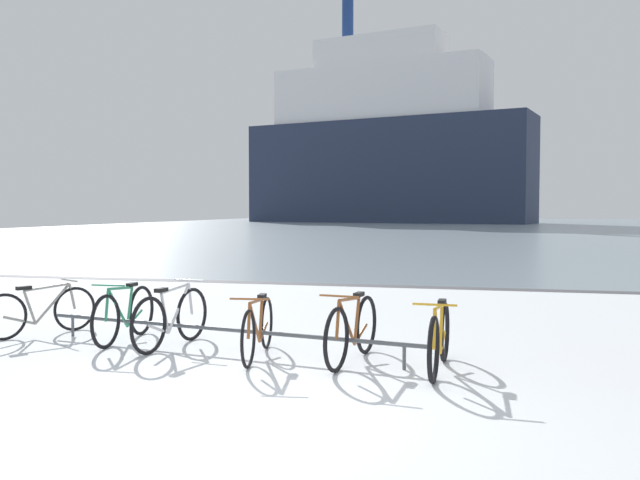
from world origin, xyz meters
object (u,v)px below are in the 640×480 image
object	(u,v)px
bicycle_4	(352,330)
ferry_ship	(384,146)
bicycle_3	(258,328)
bicycle_0	(41,311)
bicycle_2	(172,318)
bicycle_5	(439,339)
bicycle_1	(124,314)

from	to	relation	value
bicycle_4	ferry_ship	world-z (taller)	ferry_ship
bicycle_3	bicycle_0	bearing A→B (deg)	169.64
bicycle_2	bicycle_0	bearing A→B (deg)	171.98
bicycle_4	bicycle_5	distance (m)	1.04
bicycle_1	bicycle_3	bearing A→B (deg)	-14.03
ferry_ship	bicycle_2	bearing A→B (deg)	-83.77
bicycle_0	bicycle_3	world-z (taller)	bicycle_3
bicycle_1	ferry_ship	distance (m)	79.03
bicycle_1	bicycle_3	world-z (taller)	bicycle_1
bicycle_3	ferry_ship	world-z (taller)	ferry_ship
bicycle_4	ferry_ship	xyz separation A→B (m)	(-10.97, 78.56, 9.47)
bicycle_2	bicycle_4	xyz separation A→B (m)	(2.44, -0.30, 0.00)
bicycle_0	bicycle_2	size ratio (longest dim) A/B	0.88
bicycle_2	bicycle_4	size ratio (longest dim) A/B	0.96
bicycle_3	bicycle_5	xyz separation A→B (m)	(2.16, -0.18, 0.01)
ferry_ship	bicycle_3	bearing A→B (deg)	-82.87
bicycle_3	bicycle_5	world-z (taller)	bicycle_5
bicycle_0	bicycle_1	bearing A→B (deg)	-4.65
bicycle_1	ferry_ship	xyz separation A→B (m)	(-7.75, 78.07, 9.48)
bicycle_5	ferry_ship	distance (m)	80.25
bicycle_4	bicycle_1	bearing A→B (deg)	171.37
bicycle_2	ferry_ship	xyz separation A→B (m)	(-8.54, 78.26, 9.47)
bicycle_2	ferry_ship	size ratio (longest dim) A/B	0.04
bicycle_4	bicycle_5	bearing A→B (deg)	-11.89
bicycle_4	bicycle_3	bearing A→B (deg)	-178.51
bicycle_1	bicycle_4	distance (m)	3.26
bicycle_2	bicycle_5	bearing A→B (deg)	-8.41
bicycle_2	bicycle_1	bearing A→B (deg)	166.26
bicycle_0	bicycle_5	world-z (taller)	bicycle_5
bicycle_2	bicycle_3	distance (m)	1.33
bicycle_1	bicycle_5	distance (m)	4.30
bicycle_1	bicycle_0	bearing A→B (deg)	175.35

